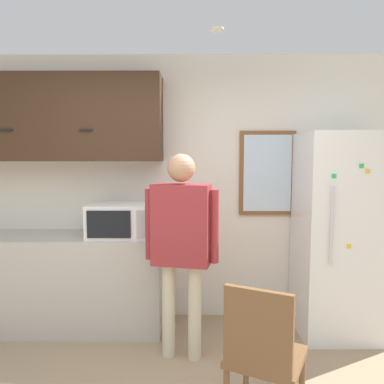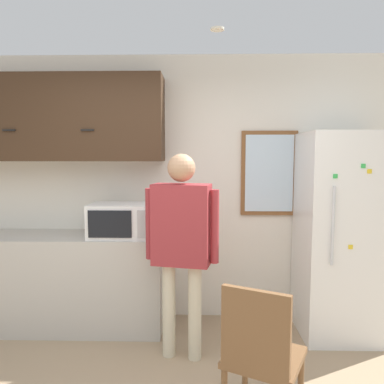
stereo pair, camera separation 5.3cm
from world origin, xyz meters
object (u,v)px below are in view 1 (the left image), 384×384
at_px(microwave, 119,221).
at_px(chair, 263,351).
at_px(person, 181,235).
at_px(refrigerator, 338,234).

height_order(microwave, chair, microwave).
relative_size(person, refrigerator, 0.90).
relative_size(refrigerator, chair, 2.03).
height_order(microwave, person, person).
bearing_deg(refrigerator, chair, -125.57).
bearing_deg(person, microwave, 154.04).
bearing_deg(person, refrigerator, 29.44).
bearing_deg(microwave, person, -37.52).
bearing_deg(chair, refrigerator, -99.50).
distance_m(microwave, chair, 1.82).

